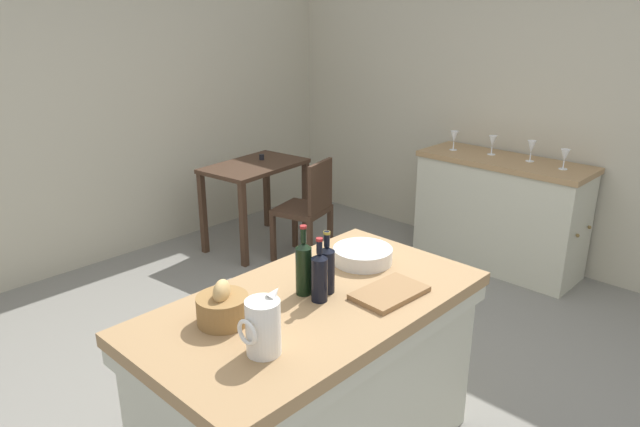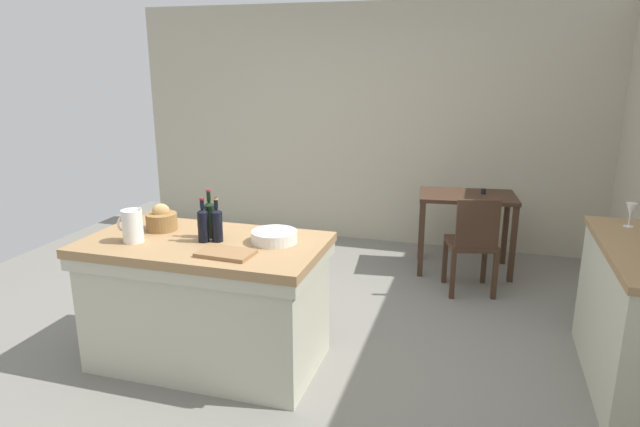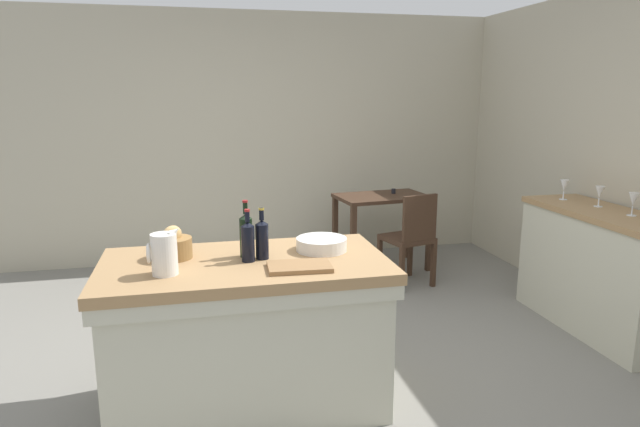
{
  "view_description": "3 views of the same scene",
  "coord_description": "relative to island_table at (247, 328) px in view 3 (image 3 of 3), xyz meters",
  "views": [
    {
      "loc": [
        -2.03,
        -1.98,
        2.07
      ],
      "look_at": [
        0.21,
        0.16,
        0.96
      ],
      "focal_mm": 32.53,
      "sensor_mm": 36.0,
      "label": 1
    },
    {
      "loc": [
        1.26,
        -3.46,
        1.99
      ],
      "look_at": [
        0.18,
        0.2,
        0.94
      ],
      "focal_mm": 30.99,
      "sensor_mm": 36.0,
      "label": 2
    },
    {
      "loc": [
        -0.67,
        -3.33,
        1.77
      ],
      "look_at": [
        0.14,
        0.26,
        0.96
      ],
      "focal_mm": 30.95,
      "sensor_mm": 36.0,
      "label": 3
    }
  ],
  "objects": [
    {
      "name": "ground_plane",
      "position": [
        0.43,
        0.41,
        -0.47
      ],
      "size": [
        6.76,
        6.76,
        0.0
      ],
      "primitive_type": "plane",
      "color": "slate"
    },
    {
      "name": "wall_back",
      "position": [
        0.43,
        3.01,
        0.83
      ],
      "size": [
        5.32,
        0.12,
        2.6
      ],
      "primitive_type": "cube",
      "color": "#B2AA93",
      "rests_on": "ground"
    },
    {
      "name": "island_table",
      "position": [
        0.0,
        0.0,
        0.0
      ],
      "size": [
        1.57,
        0.85,
        0.87
      ],
      "color": "#99754C",
      "rests_on": "ground"
    },
    {
      "name": "side_cabinet",
      "position": [
        2.69,
        0.47,
        -0.01
      ],
      "size": [
        0.52,
        1.38,
        0.92
      ],
      "color": "#99754C",
      "rests_on": "ground"
    },
    {
      "name": "writing_desk",
      "position": [
        1.59,
        2.27,
        0.17
      ],
      "size": [
        0.96,
        0.66,
        0.81
      ],
      "color": "#3D281C",
      "rests_on": "ground"
    },
    {
      "name": "wooden_chair",
      "position": [
        1.67,
        1.69,
        0.01
      ],
      "size": [
        0.49,
        0.49,
        0.88
      ],
      "color": "#3D281C",
      "rests_on": "ground"
    },
    {
      "name": "pitcher",
      "position": [
        -0.42,
        -0.15,
        0.51
      ],
      "size": [
        0.17,
        0.13,
        0.25
      ],
      "color": "silver",
      "rests_on": "island_table"
    },
    {
      "name": "wash_bowl",
      "position": [
        0.45,
        0.1,
        0.44
      ],
      "size": [
        0.3,
        0.3,
        0.07
      ],
      "primitive_type": "cylinder",
      "color": "silver",
      "rests_on": "island_table"
    },
    {
      "name": "bread_basket",
      "position": [
        -0.38,
        0.13,
        0.47
      ],
      "size": [
        0.21,
        0.21,
        0.19
      ],
      "color": "olive",
      "rests_on": "island_table"
    },
    {
      "name": "cutting_board",
      "position": [
        0.26,
        -0.21,
        0.41
      ],
      "size": [
        0.34,
        0.23,
        0.02
      ],
      "primitive_type": "cube",
      "rotation": [
        0.0,
        0.0,
        -0.06
      ],
      "color": "olive",
      "rests_on": "island_table"
    },
    {
      "name": "wine_bottle_dark",
      "position": [
        0.1,
        0.01,
        0.52
      ],
      "size": [
        0.07,
        0.07,
        0.29
      ],
      "color": "black",
      "rests_on": "island_table"
    },
    {
      "name": "wine_bottle_amber",
      "position": [
        0.02,
        0.07,
        0.53
      ],
      "size": [
        0.07,
        0.07,
        0.32
      ],
      "color": "black",
      "rests_on": "island_table"
    },
    {
      "name": "wine_bottle_green",
      "position": [
        0.02,
        -0.02,
        0.52
      ],
      "size": [
        0.07,
        0.07,
        0.29
      ],
      "color": "black",
      "rests_on": "island_table"
    },
    {
      "name": "wine_glass_left",
      "position": [
        2.75,
        0.29,
        0.57
      ],
      "size": [
        0.07,
        0.07,
        0.17
      ],
      "color": "white",
      "rests_on": "side_cabinet"
    },
    {
      "name": "wine_glass_middle",
      "position": [
        2.74,
        0.62,
        0.56
      ],
      "size": [
        0.07,
        0.07,
        0.16
      ],
      "color": "white",
      "rests_on": "side_cabinet"
    },
    {
      "name": "wine_glass_right",
      "position": [
        2.67,
        0.94,
        0.56
      ],
      "size": [
        0.07,
        0.07,
        0.16
      ],
      "color": "white",
      "rests_on": "side_cabinet"
    }
  ]
}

